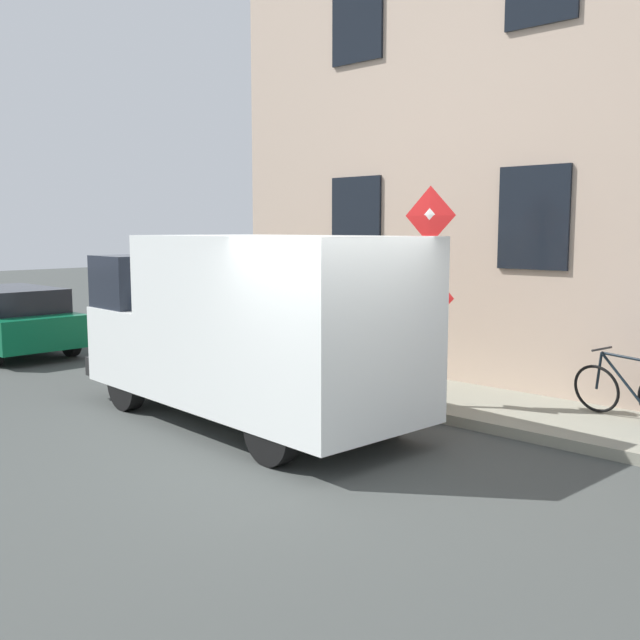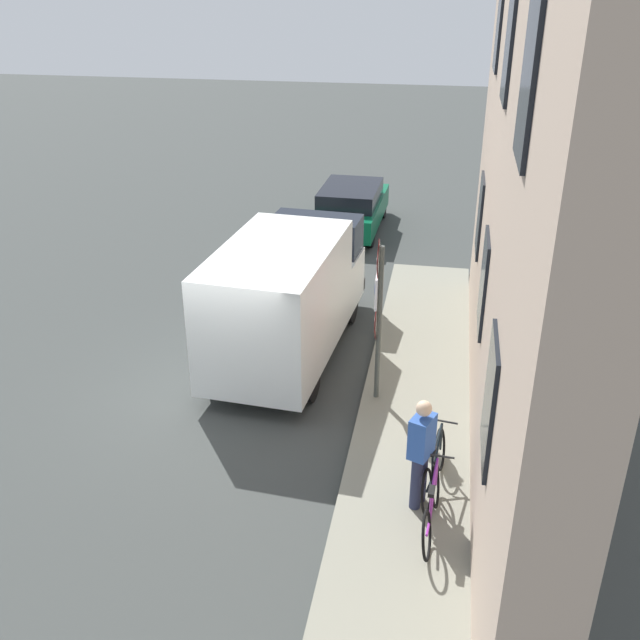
% 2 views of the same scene
% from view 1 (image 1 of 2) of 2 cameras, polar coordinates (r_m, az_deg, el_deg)
% --- Properties ---
extents(ground_plane, '(80.00, 80.00, 0.00)m').
position_cam_1_polar(ground_plane, '(7.89, 1.07, -11.93)').
color(ground_plane, '#393D3B').
extents(sidewalk_slab, '(1.90, 14.27, 0.14)m').
position_cam_1_polar(sidewalk_slab, '(10.53, 13.63, -6.83)').
color(sidewalk_slab, gray).
rests_on(sidewalk_slab, ground_plane).
extents(building_facade, '(0.75, 12.27, 8.57)m').
position_cam_1_polar(building_facade, '(11.51, 17.58, 15.37)').
color(building_facade, tan).
rests_on(building_facade, ground_plane).
extents(sign_post_stacked, '(0.16, 0.56, 2.89)m').
position_cam_1_polar(sign_post_stacked, '(9.95, 8.60, 3.64)').
color(sign_post_stacked, '#474C47').
rests_on(sign_post_stacked, sidewalk_slab).
extents(delivery_van, '(2.40, 5.47, 2.50)m').
position_cam_1_polar(delivery_van, '(9.60, -5.62, -0.32)').
color(delivery_van, white).
rests_on(delivery_van, ground_plane).
extents(parked_hatchback, '(1.85, 4.04, 1.38)m').
position_cam_1_polar(parked_hatchback, '(16.39, -23.46, 0.11)').
color(parked_hatchback, '#095A35').
rests_on(parked_hatchback, ground_plane).
extents(bicycle_black, '(0.49, 1.71, 0.89)m').
position_cam_1_polar(bicycle_black, '(10.10, 23.46, -5.26)').
color(bicycle_black, black).
rests_on(bicycle_black, sidewalk_slab).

